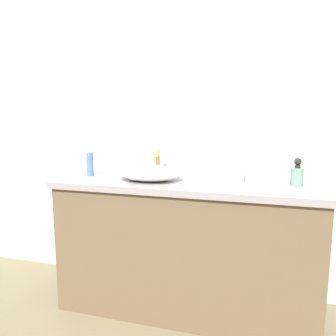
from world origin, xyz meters
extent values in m
cube|color=silver|center=(0.00, 0.73, 1.30)|extent=(6.00, 0.06, 2.60)
cube|color=brown|center=(0.10, 0.40, 0.41)|extent=(1.61, 0.54, 0.82)
cube|color=gray|center=(0.10, 0.40, 0.84)|extent=(1.65, 0.58, 0.04)
cube|color=#B2BCC6|center=(0.10, 0.69, 1.34)|extent=(1.33, 0.01, 0.94)
ellipsoid|color=white|center=(-0.13, 0.35, 0.91)|extent=(0.42, 0.31, 0.10)
cylinder|color=gold|center=(-0.13, 0.54, 0.94)|extent=(0.03, 0.03, 0.16)
cylinder|color=gold|center=(-0.13, 0.48, 1.01)|extent=(0.03, 0.12, 0.03)
sphere|color=gold|center=(-0.13, 0.56, 1.03)|extent=(0.03, 0.03, 0.03)
cylinder|color=gray|center=(0.76, 0.44, 0.92)|extent=(0.07, 0.07, 0.10)
cylinder|color=black|center=(0.76, 0.44, 0.98)|extent=(0.03, 0.03, 0.02)
sphere|color=black|center=(0.76, 0.44, 1.01)|extent=(0.04, 0.04, 0.04)
cylinder|color=#242922|center=(0.76, 0.42, 1.01)|extent=(0.02, 0.02, 0.02)
cylinder|color=#4E71A1|center=(-0.58, 0.40, 0.94)|extent=(0.05, 0.05, 0.16)
cylinder|color=silver|center=(-0.58, 0.40, 1.03)|extent=(0.04, 0.04, 0.02)
cube|color=#B6CFB9|center=(0.39, 0.48, 0.93)|extent=(0.13, 0.13, 0.13)
cone|color=white|center=(0.39, 0.48, 1.01)|extent=(0.07, 0.07, 0.04)
cylinder|color=beige|center=(0.65, 0.36, 0.88)|extent=(0.05, 0.05, 0.04)
camera|label=1|loc=(0.54, -1.55, 1.26)|focal=34.37mm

